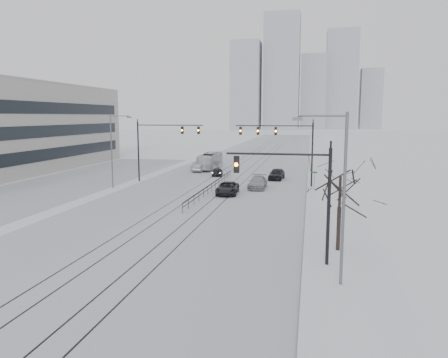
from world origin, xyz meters
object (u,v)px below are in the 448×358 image
bare_tree (340,184)px  box_truck (210,161)px  sedan_nb_right (258,183)px  sedan_nb_far (277,174)px  sedan_sb_inner (217,172)px  sedan_nb_front (227,188)px  traffic_mast_near (301,190)px  sedan_sb_outer (201,167)px

bare_tree → box_truck: 46.07m
sedan_nb_right → sedan_nb_far: bearing=77.4°
sedan_sb_inner → sedan_nb_front: size_ratio=0.73×
sedan_sb_inner → box_truck: size_ratio=0.37×
bare_tree → sedan_sb_inner: (-15.38, 34.39, -3.87)m
traffic_mast_near → sedan_nb_far: (-4.05, 35.21, -3.79)m
sedan_nb_front → sedan_sb_outer: bearing=108.6°
bare_tree → sedan_nb_right: bare_tree is taller
sedan_nb_front → box_truck: box_truck is taller
traffic_mast_near → bare_tree: (2.41, 3.00, -0.07)m
traffic_mast_near → sedan_nb_front: traffic_mast_near is taller
traffic_mast_near → sedan_nb_front: (-8.61, 22.44, -3.87)m
sedan_sb_inner → sedan_nb_far: size_ratio=0.80×
bare_tree → box_truck: (-18.29, 42.17, -3.13)m
bare_tree → sedan_nb_far: bare_tree is taller
sedan_nb_front → traffic_mast_near: bearing=-72.9°
sedan_sb_inner → sedan_nb_far: bearing=158.8°
traffic_mast_near → sedan_nb_far: traffic_mast_near is taller
sedan_sb_inner → sedan_nb_right: sedan_nb_right is taller
sedan_nb_far → box_truck: box_truck is taller
bare_tree → sedan_nb_front: 22.66m
sedan_sb_inner → sedan_nb_right: 12.53m
sedan_nb_far → box_truck: 15.47m
bare_tree → sedan_nb_far: size_ratio=1.34×
bare_tree → sedan_nb_front: (-11.02, 19.43, -3.80)m
sedan_sb_outer → box_truck: box_truck is taller
box_truck → bare_tree: bearing=113.4°
sedan_sb_inner → sedan_nb_far: sedan_nb_far is taller
traffic_mast_near → sedan_nb_right: size_ratio=1.39×
traffic_mast_near → sedan_sb_inner: traffic_mast_near is taller
sedan_sb_inner → sedan_sb_outer: sedan_sb_outer is taller
sedan_nb_front → sedan_nb_far: (4.56, 12.77, 0.08)m
sedan_sb_inner → sedan_nb_far: (8.92, -2.18, 0.16)m
sedan_sb_outer → sedan_nb_right: 18.32m
sedan_nb_front → box_truck: size_ratio=0.51×
sedan_sb_inner → sedan_nb_front: bearing=98.8°
bare_tree → sedan_nb_far: bearing=101.3°
sedan_nb_front → box_truck: bearing=103.8°
bare_tree → sedan_sb_inner: bearing=114.1°
sedan_nb_far → sedan_nb_right: bearing=-95.9°
sedan_nb_far → sedan_sb_outer: bearing=158.1°
sedan_sb_outer → box_truck: (0.77, 3.29, 0.58)m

